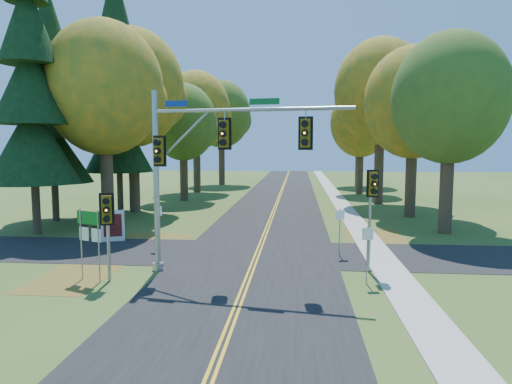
# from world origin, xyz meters

# --- Properties ---
(ground) EXTENTS (160.00, 160.00, 0.00)m
(ground) POSITION_xyz_m (0.00, 0.00, 0.00)
(ground) COLOR #334E1B
(ground) RESTS_ON ground
(road_main) EXTENTS (8.00, 160.00, 0.02)m
(road_main) POSITION_xyz_m (0.00, 0.00, 0.01)
(road_main) COLOR black
(road_main) RESTS_ON ground
(road_cross) EXTENTS (60.00, 6.00, 0.02)m
(road_cross) POSITION_xyz_m (0.00, 2.00, 0.01)
(road_cross) COLOR black
(road_cross) RESTS_ON ground
(centerline_left) EXTENTS (0.10, 160.00, 0.01)m
(centerline_left) POSITION_xyz_m (-0.10, 0.00, 0.03)
(centerline_left) COLOR gold
(centerline_left) RESTS_ON road_main
(centerline_right) EXTENTS (0.10, 160.00, 0.01)m
(centerline_right) POSITION_xyz_m (0.10, 0.00, 0.03)
(centerline_right) COLOR gold
(centerline_right) RESTS_ON road_main
(sidewalk_east) EXTENTS (1.60, 160.00, 0.06)m
(sidewalk_east) POSITION_xyz_m (6.20, 0.00, 0.03)
(sidewalk_east) COLOR #9E998E
(sidewalk_east) RESTS_ON ground
(leaf_patch_w_near) EXTENTS (4.00, 6.00, 0.00)m
(leaf_patch_w_near) POSITION_xyz_m (-6.50, 4.00, 0.01)
(leaf_patch_w_near) COLOR brown
(leaf_patch_w_near) RESTS_ON ground
(leaf_patch_e) EXTENTS (3.50, 8.00, 0.00)m
(leaf_patch_e) POSITION_xyz_m (6.80, 6.00, 0.01)
(leaf_patch_e) COLOR brown
(leaf_patch_e) RESTS_ON ground
(leaf_patch_w_far) EXTENTS (3.00, 5.00, 0.00)m
(leaf_patch_w_far) POSITION_xyz_m (-7.50, -3.00, 0.01)
(leaf_patch_w_far) COLOR brown
(leaf_patch_w_far) RESTS_ON ground
(tree_w_a) EXTENTS (8.00, 8.00, 14.15)m
(tree_w_a) POSITION_xyz_m (-11.13, 9.38, 9.49)
(tree_w_a) COLOR #38281C
(tree_w_a) RESTS_ON ground
(tree_e_a) EXTENTS (7.20, 7.20, 12.73)m
(tree_e_a) POSITION_xyz_m (11.57, 8.77, 8.53)
(tree_e_a) COLOR #38281C
(tree_e_a) RESTS_ON ground
(tree_w_b) EXTENTS (8.60, 8.60, 15.38)m
(tree_w_b) POSITION_xyz_m (-11.72, 16.29, 10.37)
(tree_w_b) COLOR #38281C
(tree_w_b) RESTS_ON ground
(tree_e_b) EXTENTS (7.60, 7.60, 13.33)m
(tree_e_b) POSITION_xyz_m (10.97, 15.58, 8.90)
(tree_e_b) COLOR #38281C
(tree_e_b) RESTS_ON ground
(tree_w_c) EXTENTS (6.80, 6.80, 11.91)m
(tree_w_c) POSITION_xyz_m (-9.54, 24.47, 7.94)
(tree_w_c) COLOR #38281C
(tree_w_c) RESTS_ON ground
(tree_e_c) EXTENTS (8.80, 8.80, 15.79)m
(tree_e_c) POSITION_xyz_m (9.88, 23.69, 10.66)
(tree_e_c) COLOR #38281C
(tree_e_c) RESTS_ON ground
(tree_w_d) EXTENTS (8.20, 8.20, 14.56)m
(tree_w_d) POSITION_xyz_m (-10.13, 33.18, 9.78)
(tree_w_d) COLOR #38281C
(tree_w_d) RESTS_ON ground
(tree_e_d) EXTENTS (7.00, 7.00, 12.32)m
(tree_e_d) POSITION_xyz_m (9.26, 32.87, 8.24)
(tree_e_d) COLOR #38281C
(tree_e_d) RESTS_ON ground
(tree_w_e) EXTENTS (8.40, 8.40, 14.97)m
(tree_w_e) POSITION_xyz_m (-8.92, 44.09, 10.07)
(tree_w_e) COLOR #38281C
(tree_w_e) RESTS_ON ground
(tree_e_e) EXTENTS (7.80, 7.80, 13.74)m
(tree_e_e) POSITION_xyz_m (10.47, 43.58, 9.19)
(tree_e_e) COLOR #38281C
(tree_e_e) RESTS_ON ground
(pine_a) EXTENTS (5.60, 5.60, 19.48)m
(pine_a) POSITION_xyz_m (-14.50, 6.00, 9.18)
(pine_a) COLOR #38281C
(pine_a) RESTS_ON ground
(pine_b) EXTENTS (5.60, 5.60, 17.31)m
(pine_b) POSITION_xyz_m (-16.00, 11.00, 8.16)
(pine_b) COLOR #38281C
(pine_b) RESTS_ON ground
(pine_c) EXTENTS (5.60, 5.60, 20.56)m
(pine_c) POSITION_xyz_m (-13.00, 16.00, 9.69)
(pine_c) COLOR #38281C
(pine_c) RESTS_ON ground
(traffic_mast) EXTENTS (8.74, 1.66, 8.01)m
(traffic_mast) POSITION_xyz_m (-2.06, -1.98, 5.15)
(traffic_mast) COLOR #9B9EA3
(traffic_mast) RESTS_ON ground
(east_signal_pole) EXTENTS (0.53, 0.61, 4.58)m
(east_signal_pole) POSITION_xyz_m (5.28, -1.14, 3.47)
(east_signal_pole) COLOR gray
(east_signal_pole) RESTS_ON ground
(ped_signal_pole) EXTENTS (0.57, 0.68, 3.72)m
(ped_signal_pole) POSITION_xyz_m (-5.64, -3.63, 2.77)
(ped_signal_pole) COLOR gray
(ped_signal_pole) RESTS_ON ground
(route_sign_cluster) EXTENTS (1.31, 0.56, 3.00)m
(route_sign_cluster) POSITION_xyz_m (-6.48, -3.44, 2.12)
(route_sign_cluster) COLOR gray
(route_sign_cluster) RESTS_ON ground
(info_kiosk) EXTENTS (1.30, 0.67, 1.84)m
(info_kiosk) POSITION_xyz_m (-8.75, 4.24, 0.92)
(info_kiosk) COLOR silver
(info_kiosk) RESTS_ON ground
(reg_sign_e_north) EXTENTS (0.46, 0.18, 2.46)m
(reg_sign_e_north) POSITION_xyz_m (4.20, 1.87, 1.68)
(reg_sign_e_north) COLOR gray
(reg_sign_e_north) RESTS_ON ground
(reg_sign_e_south) EXTENTS (0.46, 0.13, 2.41)m
(reg_sign_e_south) POSITION_xyz_m (4.89, -2.85, 1.65)
(reg_sign_e_south) COLOR gray
(reg_sign_e_south) RESTS_ON ground
(reg_sign_w) EXTENTS (0.44, 0.21, 2.46)m
(reg_sign_w) POSITION_xyz_m (-5.41, 2.43, 1.68)
(reg_sign_w) COLOR gray
(reg_sign_w) RESTS_ON ground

